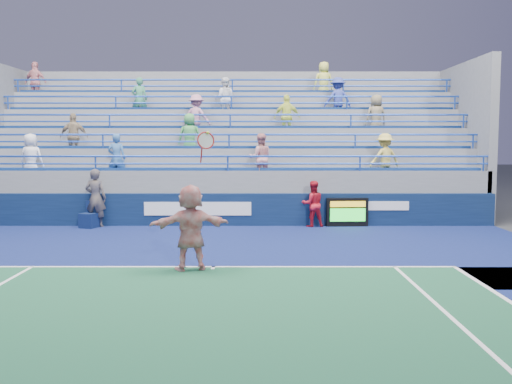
{
  "coord_description": "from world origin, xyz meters",
  "views": [
    {
      "loc": [
        0.97,
        -12.67,
        2.83
      ],
      "look_at": [
        0.96,
        2.5,
        1.5
      ],
      "focal_mm": 40.0,
      "sensor_mm": 36.0,
      "label": 1
    }
  ],
  "objects_px": {
    "ball_girl": "(313,204)",
    "line_judge": "(96,198)",
    "serve_speed_board": "(347,212)",
    "tennis_player": "(191,227)",
    "judge_chair": "(89,220)"
  },
  "relations": [
    {
      "from": "judge_chair",
      "to": "ball_girl",
      "type": "distance_m",
      "value": 7.43
    },
    {
      "from": "serve_speed_board",
      "to": "judge_chair",
      "type": "xyz_separation_m",
      "value": [
        -8.57,
        -0.3,
        -0.2
      ]
    },
    {
      "from": "judge_chair",
      "to": "ball_girl",
      "type": "height_order",
      "value": "ball_girl"
    },
    {
      "from": "serve_speed_board",
      "to": "ball_girl",
      "type": "height_order",
      "value": "ball_girl"
    },
    {
      "from": "judge_chair",
      "to": "ball_girl",
      "type": "bearing_deg",
      "value": 1.93
    },
    {
      "from": "judge_chair",
      "to": "serve_speed_board",
      "type": "bearing_deg",
      "value": 2.02
    },
    {
      "from": "judge_chair",
      "to": "line_judge",
      "type": "distance_m",
      "value": 0.75
    },
    {
      "from": "serve_speed_board",
      "to": "tennis_player",
      "type": "relative_size",
      "value": 0.46
    },
    {
      "from": "ball_girl",
      "to": "line_judge",
      "type": "bearing_deg",
      "value": -9.2
    },
    {
      "from": "line_judge",
      "to": "ball_girl",
      "type": "height_order",
      "value": "line_judge"
    },
    {
      "from": "serve_speed_board",
      "to": "line_judge",
      "type": "height_order",
      "value": "line_judge"
    },
    {
      "from": "serve_speed_board",
      "to": "tennis_player",
      "type": "height_order",
      "value": "tennis_player"
    },
    {
      "from": "judge_chair",
      "to": "line_judge",
      "type": "relative_size",
      "value": 0.45
    },
    {
      "from": "serve_speed_board",
      "to": "judge_chair",
      "type": "bearing_deg",
      "value": -177.98
    },
    {
      "from": "tennis_player",
      "to": "line_judge",
      "type": "relative_size",
      "value": 1.57
    }
  ]
}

